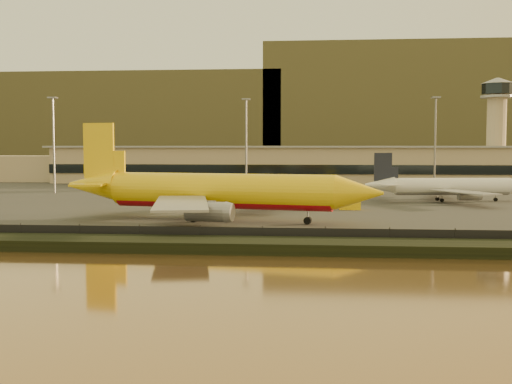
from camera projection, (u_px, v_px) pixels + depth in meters
ground at (256, 232)px, 94.85m from camera, size 900.00×900.00×0.00m
embankment at (243, 245)px, 77.92m from camera, size 320.00×7.00×1.40m
tarmac at (285, 189)px, 189.21m from camera, size 320.00×220.00×0.20m
perimeter_fence at (247, 236)px, 81.85m from camera, size 300.00×0.05×2.20m
terminal_building at (247, 165)px, 220.43m from camera, size 202.00×25.00×12.60m
control_tower at (497, 120)px, 217.08m from camera, size 11.20×11.20×35.50m
apron_light_masts at (339, 135)px, 166.86m from camera, size 152.20×12.20×25.40m
distant_hills at (271, 118)px, 432.19m from camera, size 470.00×160.00×70.00m
dhl_cargo_jet at (216, 192)px, 106.98m from camera, size 55.31×53.40×16.58m
white_narrowbody_jet at (449, 187)px, 145.37m from camera, size 38.38×37.21×11.02m
gse_vehicle_yellow at (350, 205)px, 126.57m from camera, size 4.38×2.23×1.91m
gse_vehicle_white at (214, 202)px, 134.12m from camera, size 3.88×2.33×1.63m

